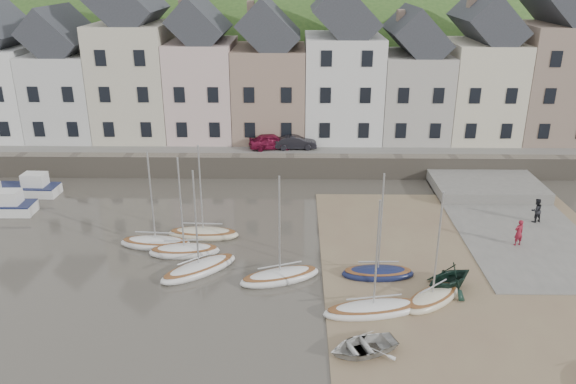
{
  "coord_description": "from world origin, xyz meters",
  "views": [
    {
      "loc": [
        0.5,
        -26.88,
        16.06
      ],
      "look_at": [
        0.0,
        6.0,
        3.0
      ],
      "focal_mm": 35.56,
      "sensor_mm": 36.0,
      "label": 1
    }
  ],
  "objects_px": {
    "rowboat_green": "(450,277)",
    "person_red": "(519,233)",
    "person_dark": "(536,210)",
    "car_left": "(272,141)",
    "sailboat_0": "(156,243)",
    "rowboat_white": "(363,346)",
    "car_right": "(296,142)"
  },
  "relations": [
    {
      "from": "rowboat_green",
      "to": "person_red",
      "type": "height_order",
      "value": "person_red"
    },
    {
      "from": "person_dark",
      "to": "car_left",
      "type": "relative_size",
      "value": 0.43
    },
    {
      "from": "sailboat_0",
      "to": "person_red",
      "type": "distance_m",
      "value": 22.21
    },
    {
      "from": "rowboat_white",
      "to": "person_red",
      "type": "relative_size",
      "value": 1.88
    },
    {
      "from": "sailboat_0",
      "to": "person_dark",
      "type": "xyz_separation_m",
      "value": [
        24.6,
        3.77,
        0.68
      ]
    },
    {
      "from": "sailboat_0",
      "to": "rowboat_white",
      "type": "distance_m",
      "value": 15.48
    },
    {
      "from": "car_left",
      "to": "sailboat_0",
      "type": "bearing_deg",
      "value": 145.84
    },
    {
      "from": "rowboat_white",
      "to": "person_red",
      "type": "xyz_separation_m",
      "value": [
        10.59,
        10.54,
        0.57
      ]
    },
    {
      "from": "person_dark",
      "to": "car_right",
      "type": "bearing_deg",
      "value": -56.23
    },
    {
      "from": "sailboat_0",
      "to": "car_left",
      "type": "relative_size",
      "value": 1.65
    },
    {
      "from": "sailboat_0",
      "to": "car_left",
      "type": "distance_m",
      "value": 16.61
    },
    {
      "from": "rowboat_white",
      "to": "person_dark",
      "type": "distance_m",
      "value": 19.11
    },
    {
      "from": "rowboat_green",
      "to": "car_right",
      "type": "relative_size",
      "value": 0.84
    },
    {
      "from": "car_left",
      "to": "car_right",
      "type": "distance_m",
      "value": 2.04
    },
    {
      "from": "car_right",
      "to": "person_dark",
      "type": "bearing_deg",
      "value": -127.83
    },
    {
      "from": "person_red",
      "to": "person_dark",
      "type": "distance_m",
      "value": 4.22
    },
    {
      "from": "person_red",
      "to": "rowboat_white",
      "type": "bearing_deg",
      "value": 26.62
    },
    {
      "from": "rowboat_white",
      "to": "car_right",
      "type": "xyz_separation_m",
      "value": [
        -3.05,
        25.39,
        1.79
      ]
    },
    {
      "from": "person_dark",
      "to": "car_left",
      "type": "distance_m",
      "value": 21.4
    },
    {
      "from": "person_red",
      "to": "car_right",
      "type": "xyz_separation_m",
      "value": [
        -13.64,
        14.85,
        1.22
      ]
    },
    {
      "from": "car_left",
      "to": "car_right",
      "type": "xyz_separation_m",
      "value": [
        2.04,
        0.0,
        -0.07
      ]
    },
    {
      "from": "sailboat_0",
      "to": "car_right",
      "type": "relative_size",
      "value": 1.8
    },
    {
      "from": "person_dark",
      "to": "person_red",
      "type": "bearing_deg",
      "value": 34.42
    },
    {
      "from": "sailboat_0",
      "to": "rowboat_white",
      "type": "bearing_deg",
      "value": -41.43
    },
    {
      "from": "rowboat_white",
      "to": "rowboat_green",
      "type": "xyz_separation_m",
      "value": [
        5.12,
        5.34,
        0.45
      ]
    },
    {
      "from": "person_red",
      "to": "car_left",
      "type": "height_order",
      "value": "car_left"
    },
    {
      "from": "rowboat_green",
      "to": "car_left",
      "type": "height_order",
      "value": "car_left"
    },
    {
      "from": "person_red",
      "to": "car_left",
      "type": "relative_size",
      "value": 0.44
    },
    {
      "from": "person_red",
      "to": "person_dark",
      "type": "bearing_deg",
      "value": -142.96
    },
    {
      "from": "rowboat_white",
      "to": "person_red",
      "type": "distance_m",
      "value": 14.96
    },
    {
      "from": "person_red",
      "to": "rowboat_green",
      "type": "bearing_deg",
      "value": 25.3
    },
    {
      "from": "sailboat_0",
      "to": "rowboat_green",
      "type": "bearing_deg",
      "value": -16.34
    }
  ]
}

